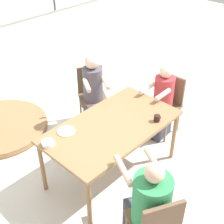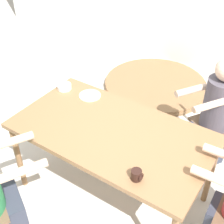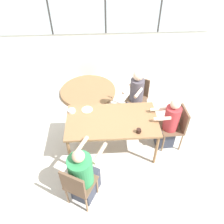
# 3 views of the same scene
# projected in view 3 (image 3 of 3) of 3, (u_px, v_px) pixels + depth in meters

# --- Properties ---
(ground_plane) EXTENTS (16.00, 16.00, 0.00)m
(ground_plane) POSITION_uv_depth(u_px,v_px,m) (112.00, 147.00, 4.28)
(ground_plane) COLOR beige
(wall_back_with_windows) EXTENTS (8.40, 0.08, 2.80)m
(wall_back_with_windows) POSITION_uv_depth(u_px,v_px,m) (106.00, 24.00, 5.32)
(wall_back_with_windows) COLOR silver
(wall_back_with_windows) RESTS_ON ground_plane
(dining_table) EXTENTS (1.59, 0.88, 0.75)m
(dining_table) POSITION_uv_depth(u_px,v_px,m) (112.00, 122.00, 3.82)
(dining_table) COLOR olive
(dining_table) RESTS_ON ground_plane
(chair_for_woman_green_shirt) EXTENTS (0.54, 0.54, 0.87)m
(chair_for_woman_green_shirt) POSITION_uv_depth(u_px,v_px,m) (77.00, 185.00, 3.11)
(chair_for_woman_green_shirt) COLOR brown
(chair_for_woman_green_shirt) RESTS_ON ground_plane
(chair_for_man_blue_shirt) EXTENTS (0.42, 0.42, 0.87)m
(chair_for_man_blue_shirt) POSITION_uv_depth(u_px,v_px,m) (177.00, 125.00, 4.02)
(chair_for_man_blue_shirt) COLOR brown
(chair_for_man_blue_shirt) RESTS_ON ground_plane
(chair_for_man_teal_shirt) EXTENTS (0.55, 0.55, 0.87)m
(chair_for_man_teal_shirt) POSITION_uv_depth(u_px,v_px,m) (139.00, 94.00, 4.72)
(chair_for_man_teal_shirt) COLOR brown
(chair_for_man_teal_shirt) RESTS_ON ground_plane
(person_woman_green_shirt) EXTENTS (0.60, 0.72, 1.12)m
(person_woman_green_shirt) POSITION_uv_depth(u_px,v_px,m) (83.00, 176.00, 3.25)
(person_woman_green_shirt) COLOR #333847
(person_woman_green_shirt) RESTS_ON ground_plane
(person_man_blue_shirt) EXTENTS (0.52, 0.32, 1.11)m
(person_man_blue_shirt) POSITION_uv_depth(u_px,v_px,m) (168.00, 126.00, 4.02)
(person_man_blue_shirt) COLOR #333847
(person_man_blue_shirt) RESTS_ON ground_plane
(person_man_teal_shirt) EXTENTS (0.52, 0.59, 1.16)m
(person_man_teal_shirt) POSITION_uv_depth(u_px,v_px,m) (136.00, 97.00, 4.61)
(person_man_teal_shirt) COLOR #333847
(person_man_teal_shirt) RESTS_ON ground_plane
(coffee_mug) EXTENTS (0.08, 0.07, 0.08)m
(coffee_mug) POSITION_uv_depth(u_px,v_px,m) (139.00, 131.00, 3.53)
(coffee_mug) COLOR black
(coffee_mug) RESTS_ON dining_table
(bowl_white_shallow) EXTENTS (0.13, 0.13, 0.05)m
(bowl_white_shallow) POSITION_uv_depth(u_px,v_px,m) (72.00, 111.00, 3.92)
(bowl_white_shallow) COLOR white
(bowl_white_shallow) RESTS_ON dining_table
(plate_tortillas) EXTENTS (0.20, 0.20, 0.01)m
(plate_tortillas) POSITION_uv_depth(u_px,v_px,m) (87.00, 110.00, 3.97)
(plate_tortillas) COLOR beige
(plate_tortillas) RESTS_ON dining_table
(folded_table_stack) EXTENTS (1.41, 1.41, 0.09)m
(folded_table_stack) POSITION_uv_depth(u_px,v_px,m) (88.00, 91.00, 5.60)
(folded_table_stack) COLOR olive
(folded_table_stack) RESTS_ON ground_plane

